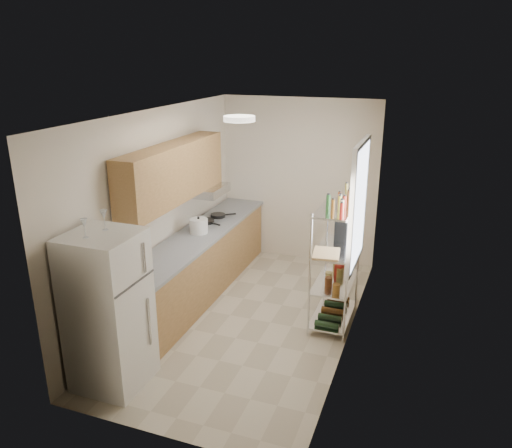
{
  "coord_description": "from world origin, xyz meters",
  "views": [
    {
      "loc": [
        2.0,
        -5.28,
        3.24
      ],
      "look_at": [
        -0.01,
        0.25,
        1.21
      ],
      "focal_mm": 35.0,
      "sensor_mm": 36.0,
      "label": 1
    }
  ],
  "objects_px": {
    "frying_pan_large": "(206,221)",
    "espresso_machine": "(344,228)",
    "cutting_board": "(326,254)",
    "rice_cooker": "(199,226)",
    "refrigerator": "(108,311)"
  },
  "relations": [
    {
      "from": "refrigerator",
      "to": "espresso_machine",
      "type": "bearing_deg",
      "value": 50.48
    },
    {
      "from": "cutting_board",
      "to": "frying_pan_large",
      "type": "bearing_deg",
      "value": 156.3
    },
    {
      "from": "cutting_board",
      "to": "espresso_machine",
      "type": "distance_m",
      "value": 0.62
    },
    {
      "from": "frying_pan_large",
      "to": "rice_cooker",
      "type": "bearing_deg",
      "value": -56.59
    },
    {
      "from": "espresso_machine",
      "to": "frying_pan_large",
      "type": "bearing_deg",
      "value": -178.36
    },
    {
      "from": "refrigerator",
      "to": "rice_cooker",
      "type": "height_order",
      "value": "refrigerator"
    },
    {
      "from": "cutting_board",
      "to": "espresso_machine",
      "type": "relative_size",
      "value": 1.39
    },
    {
      "from": "refrigerator",
      "to": "rice_cooker",
      "type": "bearing_deg",
      "value": 91.36
    },
    {
      "from": "rice_cooker",
      "to": "refrigerator",
      "type": "bearing_deg",
      "value": -88.64
    },
    {
      "from": "rice_cooker",
      "to": "espresso_machine",
      "type": "xyz_separation_m",
      "value": [
        1.94,
        0.16,
        0.15
      ]
    },
    {
      "from": "rice_cooker",
      "to": "espresso_machine",
      "type": "distance_m",
      "value": 1.95
    },
    {
      "from": "espresso_machine",
      "to": "refrigerator",
      "type": "bearing_deg",
      "value": -120.61
    },
    {
      "from": "frying_pan_large",
      "to": "espresso_machine",
      "type": "xyz_separation_m",
      "value": [
        2.04,
        -0.26,
        0.23
      ]
    },
    {
      "from": "rice_cooker",
      "to": "espresso_machine",
      "type": "height_order",
      "value": "espresso_machine"
    },
    {
      "from": "frying_pan_large",
      "to": "espresso_machine",
      "type": "distance_m",
      "value": 2.07
    }
  ]
}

